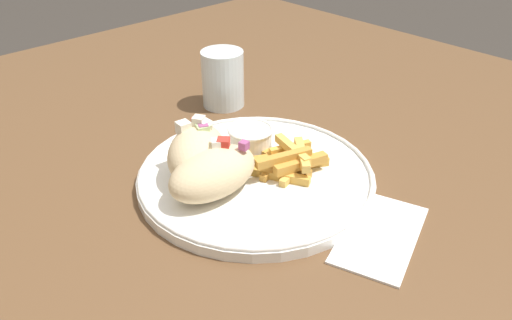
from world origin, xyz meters
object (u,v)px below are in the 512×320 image
(fries_pile, at_px, (288,162))
(sauce_ramekin, at_px, (251,137))
(water_glass, at_px, (223,81))
(plate, at_px, (256,175))
(pita_sandwich_far, at_px, (197,152))
(pita_sandwich_near, at_px, (213,172))

(fries_pile, xyz_separation_m, sauce_ramekin, (0.00, 0.07, 0.01))
(water_glass, bearing_deg, sauce_ramekin, -118.03)
(plate, xyz_separation_m, pita_sandwich_far, (-0.06, 0.05, 0.04))
(pita_sandwich_near, xyz_separation_m, sauce_ramekin, (0.11, 0.04, -0.01))
(pita_sandwich_far, relative_size, water_glass, 1.40)
(pita_sandwich_near, distance_m, sauce_ramekin, 0.11)
(plate, relative_size, pita_sandwich_near, 2.46)
(fries_pile, xyz_separation_m, water_glass, (0.09, 0.23, 0.02))
(plate, height_order, fries_pile, fries_pile)
(pita_sandwich_far, distance_m, fries_pile, 0.12)
(fries_pile, distance_m, sauce_ramekin, 0.07)
(pita_sandwich_near, height_order, fries_pile, pita_sandwich_near)
(fries_pile, height_order, water_glass, water_glass)
(plate, height_order, pita_sandwich_far, pita_sandwich_far)
(pita_sandwich_far, height_order, fries_pile, pita_sandwich_far)
(pita_sandwich_near, distance_m, water_glass, 0.28)
(fries_pile, bearing_deg, sauce_ramekin, 89.79)
(plate, height_order, pita_sandwich_near, pita_sandwich_near)
(plate, distance_m, water_glass, 0.25)
(fries_pile, relative_size, water_glass, 1.15)
(water_glass, bearing_deg, pita_sandwich_near, -132.83)
(plate, bearing_deg, sauce_ramekin, 53.41)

